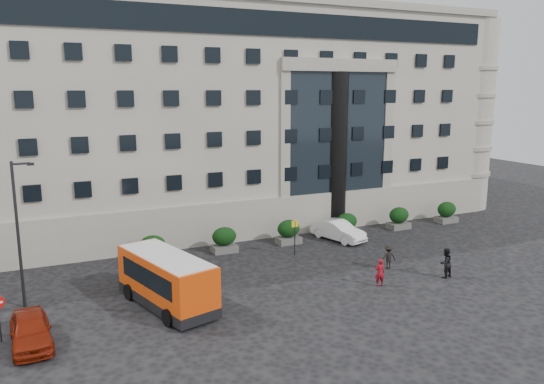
{
  "coord_description": "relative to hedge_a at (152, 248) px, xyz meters",
  "views": [
    {
      "loc": [
        -11.05,
        -27.21,
        11.72
      ],
      "look_at": [
        3.16,
        3.77,
        5.0
      ],
      "focal_mm": 35.0,
      "sensor_mm": 36.0,
      "label": 1
    }
  ],
  "objects": [
    {
      "name": "ground",
      "position": [
        4.0,
        -7.8,
        -0.93
      ],
      "size": [
        120.0,
        120.0,
        0.0
      ],
      "primitive_type": "plane",
      "color": "black",
      "rests_on": "ground"
    },
    {
      "name": "pedestrian_a",
      "position": [
        11.41,
        -10.26,
        -0.08
      ],
      "size": [
        0.71,
        0.56,
        1.69
      ],
      "primitive_type": "imported",
      "rotation": [
        0.0,
        0.0,
        2.86
      ],
      "color": "maroon",
      "rests_on": "ground"
    },
    {
      "name": "hedge_e",
      "position": [
        20.8,
        0.0,
        0.0
      ],
      "size": [
        1.8,
        1.26,
        1.84
      ],
      "color": "#525250",
      "rests_on": "ground"
    },
    {
      "name": "pedestrian_c",
      "position": [
        13.8,
        -7.91,
        -0.13
      ],
      "size": [
        1.12,
        0.76,
        1.6
      ],
      "primitive_type": "imported",
      "rotation": [
        0.0,
        0.0,
        2.97
      ],
      "color": "black",
      "rests_on": "ground"
    },
    {
      "name": "minibus",
      "position": [
        -0.91,
        -7.93,
        0.67
      ],
      "size": [
        4.17,
        7.35,
        2.91
      ],
      "rotation": [
        0.0,
        0.0,
        0.27
      ],
      "color": "#DA400A",
      "rests_on": "ground"
    },
    {
      "name": "parked_car_a",
      "position": [
        -7.71,
        -9.73,
        -0.19
      ],
      "size": [
        1.97,
        4.44,
        1.48
      ],
      "primitive_type": "imported",
      "rotation": [
        0.0,
        0.0,
        0.05
      ],
      "color": "maroon",
      "rests_on": "ground"
    },
    {
      "name": "civic_building",
      "position": [
        10.0,
        14.2,
        8.07
      ],
      "size": [
        44.0,
        24.0,
        18.0
      ],
      "primitive_type": "cube",
      "color": "#9D958A",
      "rests_on": "ground"
    },
    {
      "name": "street_lamp",
      "position": [
        -7.94,
        -4.8,
        3.44
      ],
      "size": [
        1.16,
        0.18,
        8.0
      ],
      "color": "#262628",
      "rests_on": "ground"
    },
    {
      "name": "hedge_b",
      "position": [
        5.2,
        0.0,
        0.0
      ],
      "size": [
        1.8,
        1.26,
        1.84
      ],
      "color": "#525250",
      "rests_on": "ground"
    },
    {
      "name": "entrance_column",
      "position": [
        16.0,
        2.5,
        5.57
      ],
      "size": [
        1.8,
        1.8,
        13.0
      ],
      "primitive_type": "cylinder",
      "color": "black",
      "rests_on": "ground"
    },
    {
      "name": "hedge_d",
      "position": [
        15.6,
        0.0,
        0.0
      ],
      "size": [
        1.8,
        1.26,
        1.84
      ],
      "color": "#525250",
      "rests_on": "ground"
    },
    {
      "name": "hedge_f",
      "position": [
        26.0,
        0.0,
        0.0
      ],
      "size": [
        1.8,
        1.26,
        1.84
      ],
      "color": "#525250",
      "rests_on": "ground"
    },
    {
      "name": "white_taxi",
      "position": [
        14.32,
        -0.8,
        -0.16
      ],
      "size": [
        2.89,
        4.93,
        1.54
      ],
      "primitive_type": "imported",
      "rotation": [
        0.0,
        0.0,
        0.29
      ],
      "color": "white",
      "rests_on": "ground"
    },
    {
      "name": "hedge_a",
      "position": [
        0.0,
        0.0,
        0.0
      ],
      "size": [
        1.8,
        1.26,
        1.84
      ],
      "color": "#525250",
      "rests_on": "ground"
    },
    {
      "name": "hedge_c",
      "position": [
        10.4,
        0.0,
        0.0
      ],
      "size": [
        1.8,
        1.26,
        1.84
      ],
      "color": "#525250",
      "rests_on": "ground"
    },
    {
      "name": "pedestrian_b",
      "position": [
        16.02,
        -10.76,
        0.02
      ],
      "size": [
        1.02,
        0.84,
        1.9
      ],
      "primitive_type": "imported",
      "rotation": [
        0.0,
        0.0,
        3.28
      ],
      "color": "black",
      "rests_on": "ground"
    },
    {
      "name": "bus_stop_sign",
      "position": [
        9.5,
        -2.8,
        0.8
      ],
      "size": [
        0.5,
        0.08,
        2.52
      ],
      "color": "#262628",
      "rests_on": "ground"
    }
  ]
}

